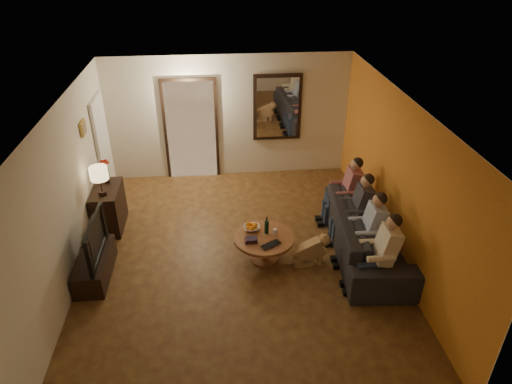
{
  "coord_description": "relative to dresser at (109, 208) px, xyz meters",
  "views": [
    {
      "loc": [
        -0.31,
        -5.97,
        4.69
      ],
      "look_at": [
        0.3,
        0.3,
        1.05
      ],
      "focal_mm": 32.0,
      "sensor_mm": 36.0,
      "label": 1
    }
  ],
  "objects": [
    {
      "name": "mirror_glass",
      "position": [
        3.25,
        1.81,
        1.11
      ],
      "size": [
        0.86,
        0.02,
        1.26
      ],
      "primitive_type": "cube",
      "color": "white",
      "rests_on": "back_wall"
    },
    {
      "name": "ceiling",
      "position": [
        2.25,
        -1.12,
        2.21
      ],
      "size": [
        5.0,
        6.0,
        0.01
      ],
      "primitive_type": "cube",
      "color": "white",
      "rests_on": "back_wall"
    },
    {
      "name": "oranges",
      "position": [
        2.46,
        -1.0,
        0.16
      ],
      "size": [
        0.2,
        0.2,
        0.08
      ],
      "primitive_type": null,
      "color": "orange",
      "rests_on": "bowl"
    },
    {
      "name": "fridge_glimpse",
      "position": [
        1.7,
        1.86,
        0.51
      ],
      "size": [
        0.45,
        0.03,
        1.7
      ],
      "primitive_type": "cube",
      "color": "silver",
      "rests_on": "floor"
    },
    {
      "name": "tv",
      "position": [
        0.0,
        -1.37,
        0.3
      ],
      "size": [
        1.1,
        0.14,
        0.64
      ],
      "primitive_type": "imported",
      "rotation": [
        0.0,
        0.0,
        1.57
      ],
      "color": "black",
      "rests_on": "tv_stand"
    },
    {
      "name": "person_b",
      "position": [
        4.24,
        -1.47,
        0.21
      ],
      "size": [
        0.6,
        0.4,
        1.2
      ],
      "primitive_type": null,
      "color": "tan",
      "rests_on": "sofa"
    },
    {
      "name": "left_wall",
      "position": [
        -0.25,
        -1.12,
        0.91
      ],
      "size": [
        0.02,
        6.0,
        2.6
      ],
      "primitive_type": "cube",
      "color": "beige",
      "rests_on": "floor"
    },
    {
      "name": "person_c",
      "position": [
        4.24,
        -0.87,
        0.21
      ],
      "size": [
        0.6,
        0.4,
        1.2
      ],
      "primitive_type": null,
      "color": "tan",
      "rests_on": "sofa"
    },
    {
      "name": "person_d",
      "position": [
        4.24,
        -0.27,
        0.21
      ],
      "size": [
        0.6,
        0.4,
        1.2
      ],
      "primitive_type": null,
      "color": "tan",
      "rests_on": "sofa"
    },
    {
      "name": "sofa",
      "position": [
        4.34,
        -1.17,
        -0.01
      ],
      "size": [
        2.68,
        1.22,
        0.76
      ],
      "primitive_type": "imported",
      "rotation": [
        0.0,
        0.0,
        1.49
      ],
      "color": "black",
      "rests_on": "floor"
    },
    {
      "name": "person_a",
      "position": [
        4.24,
        -2.07,
        0.21
      ],
      "size": [
        0.6,
        0.4,
        1.2
      ],
      "primitive_type": null,
      "color": "tan",
      "rests_on": "sofa"
    },
    {
      "name": "right_wall",
      "position": [
        4.75,
        -1.12,
        0.91
      ],
      "size": [
        0.02,
        6.0,
        2.6
      ],
      "primitive_type": "cube",
      "color": "beige",
      "rests_on": "floor"
    },
    {
      "name": "floor",
      "position": [
        2.25,
        -1.12,
        -0.39
      ],
      "size": [
        5.0,
        6.0,
        0.01
      ],
      "primitive_type": "cube",
      "color": "#472313",
      "rests_on": "ground"
    },
    {
      "name": "art_canvas",
      "position": [
        -0.21,
        0.18,
        1.46
      ],
      "size": [
        0.01,
        0.22,
        0.18
      ],
      "primitive_type": "cube",
      "color": "brown",
      "rests_on": "left_wall"
    },
    {
      "name": "tv_stand",
      "position": [
        0.0,
        -1.37,
        -0.2
      ],
      "size": [
        0.45,
        1.13,
        0.38
      ],
      "primitive_type": "cube",
      "color": "black",
      "rests_on": "floor"
    },
    {
      "name": "wine_glass",
      "position": [
        2.82,
        -1.17,
        0.11
      ],
      "size": [
        0.06,
        0.06,
        0.1
      ],
      "primitive_type": "cylinder",
      "color": "silver",
      "rests_on": "coffee_table"
    },
    {
      "name": "white_door",
      "position": [
        -0.21,
        1.18,
        0.63
      ],
      "size": [
        0.06,
        0.85,
        2.04
      ],
      "primitive_type": "cube",
      "color": "white",
      "rests_on": "floor"
    },
    {
      "name": "dog",
      "position": [
        3.36,
        -1.39,
        -0.11
      ],
      "size": [
        0.57,
        0.27,
        0.56
      ],
      "primitive_type": null,
      "rotation": [
        0.0,
        0.0,
        0.06
      ],
      "color": "#A8874D",
      "rests_on": "floor"
    },
    {
      "name": "coffee_table",
      "position": [
        2.64,
        -1.22,
        -0.17
      ],
      "size": [
        1.16,
        1.16,
        0.45
      ],
      "primitive_type": "cylinder",
      "rotation": [
        0.0,
        0.0,
        0.23
      ],
      "color": "brown",
      "rests_on": "floor"
    },
    {
      "name": "dresser",
      "position": [
        0.0,
        0.0,
        0.0
      ],
      "size": [
        0.45,
        0.88,
        0.78
      ],
      "primitive_type": "cube",
      "color": "black",
      "rests_on": "floor"
    },
    {
      "name": "front_wall",
      "position": [
        2.25,
        -4.12,
        0.91
      ],
      "size": [
        5.0,
        0.02,
        2.6
      ],
      "primitive_type": "cube",
      "color": "beige",
      "rests_on": "floor"
    },
    {
      "name": "table_lamp",
      "position": [
        0.0,
        -0.22,
        0.66
      ],
      "size": [
        0.3,
        0.3,
        0.54
      ],
      "primitive_type": null,
      "color": "beige",
      "rests_on": "dresser"
    },
    {
      "name": "flower_vase",
      "position": [
        0.0,
        0.22,
        0.61
      ],
      "size": [
        0.14,
        0.14,
        0.44
      ],
      "primitive_type": null,
      "color": "#AD1E12",
      "rests_on": "dresser"
    },
    {
      "name": "door_trim",
      "position": [
        1.45,
        1.85,
        0.66
      ],
      "size": [
        1.12,
        0.04,
        2.22
      ],
      "primitive_type": "cube",
      "color": "black",
      "rests_on": "floor"
    },
    {
      "name": "laptop",
      "position": [
        2.74,
        -1.5,
        0.07
      ],
      "size": [
        0.39,
        0.35,
        0.03
      ],
      "primitive_type": "imported",
      "rotation": [
        0.0,
        0.0,
        0.52
      ],
      "color": "black",
      "rests_on": "coffee_table"
    },
    {
      "name": "framed_art",
      "position": [
        -0.22,
        0.18,
        1.46
      ],
      "size": [
        0.03,
        0.28,
        0.24
      ],
      "primitive_type": "cube",
      "color": "#B28C33",
      "rests_on": "left_wall"
    },
    {
      "name": "kitchen_doorway",
      "position": [
        1.45,
        1.86,
        0.66
      ],
      "size": [
        1.0,
        0.06,
        2.1
      ],
      "primitive_type": "cube",
      "color": "#FFE0A5",
      "rests_on": "floor"
    },
    {
      "name": "book_stack",
      "position": [
        2.42,
        -1.32,
        0.09
      ],
      "size": [
        0.2,
        0.15,
        0.07
      ],
      "primitive_type": null,
      "color": "black",
      "rests_on": "coffee_table"
    },
    {
      "name": "orange_accent",
      "position": [
        4.74,
        -1.12,
        0.91
      ],
      "size": [
        0.01,
        6.0,
        2.6
      ],
      "primitive_type": "cube",
      "color": "#C96B22",
      "rests_on": "right_wall"
    },
    {
      "name": "bowl",
      "position": [
        2.46,
        -1.0,
        0.09
      ],
      "size": [
        0.26,
        0.26,
        0.06
      ],
      "primitive_type": "imported",
      "color": "white",
      "rests_on": "coffee_table"
    },
    {
      "name": "back_wall",
      "position": [
        2.25,
        1.88,
        0.91
      ],
      "size": [
        5.0,
        0.02,
        2.6
      ],
      "primitive_type": "cube",
      "color": "beige",
      "rests_on": "floor"
    },
    {
      "name": "wine_bottle",
      "position": [
        2.69,
        -1.12,
        0.21
      ],
      "size": [
        0.07,
        0.07,
        0.31
      ],
      "primitive_type": null,
      "color": "black",
      "rests_on": "coffee_table"
    },
    {
      "name": "mirror_frame",
      "position": [
        3.25,
        1.84,
        1.11
      ],
      "size": [
        1.0,
        0.05,
        1.4
      ],
      "primitive_type": "cube",
      "color": "black",
      "rests_on": "back_wall"
    }
  ]
}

